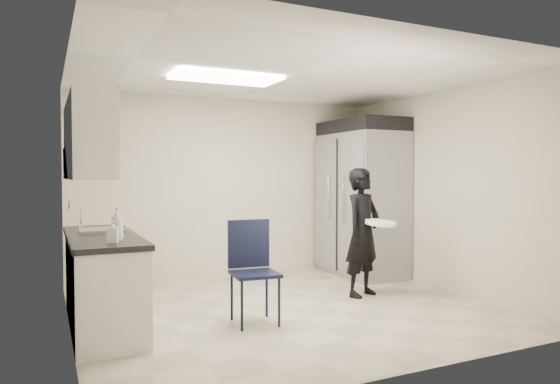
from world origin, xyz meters
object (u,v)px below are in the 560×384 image
folding_chair (255,274)px  lower_counter (103,283)px  commercial_fridge (362,204)px  man_tuxedo (363,232)px

folding_chair → lower_counter: bearing=163.6°
lower_counter → folding_chair: bearing=-21.3°
lower_counter → commercial_fridge: commercial_fridge is taller
folding_chair → man_tuxedo: size_ratio=0.64×
folding_chair → man_tuxedo: 1.74m
lower_counter → folding_chair: folding_chair is taller
lower_counter → man_tuxedo: 3.05m
lower_counter → commercial_fridge: bearing=15.9°
lower_counter → commercial_fridge: size_ratio=0.90×
commercial_fridge → folding_chair: size_ratio=2.10×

